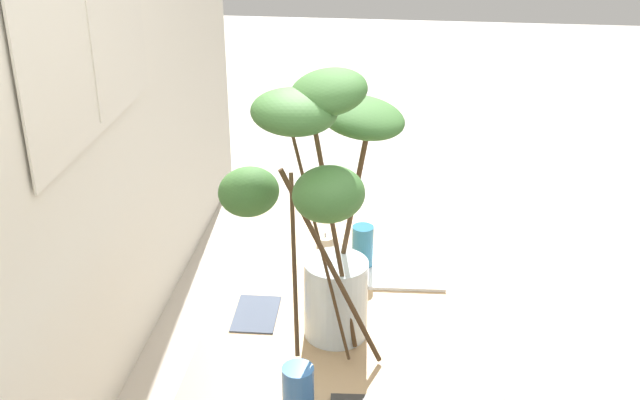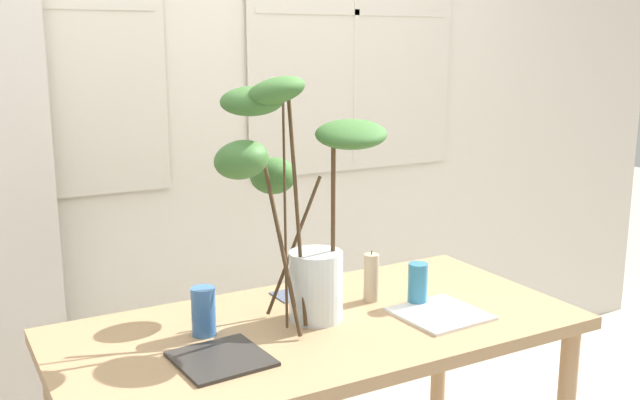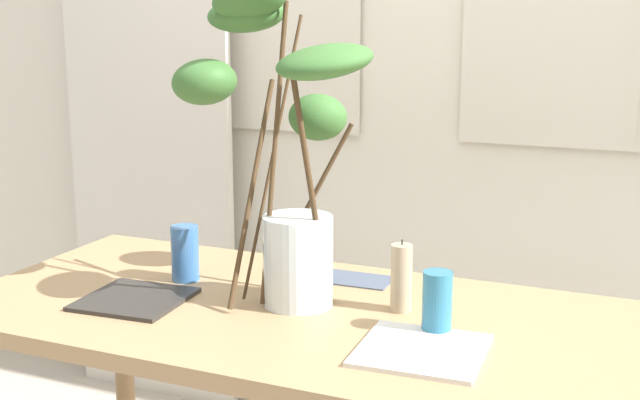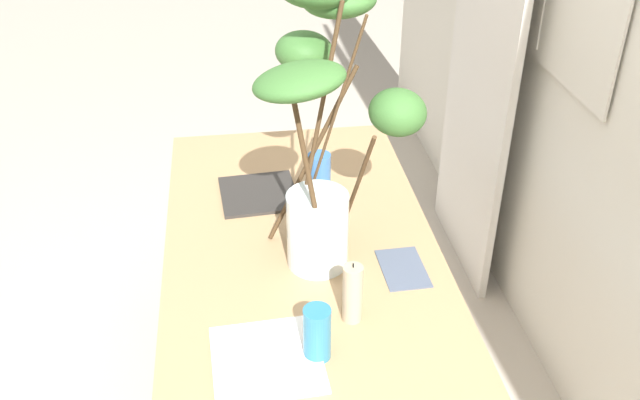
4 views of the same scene
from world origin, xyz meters
TOP-DOWN VIEW (x-y plane):
  - back_wall_with_windows at (0.00, 0.96)m, footprint 5.15×0.14m
  - curtain_sheer_side at (-0.94, 0.80)m, footprint 0.67×0.03m
  - dining_table at (0.00, 0.00)m, footprint 1.58×0.77m
  - vase_with_branches at (-0.05, 0.06)m, footprint 0.56×0.50m
  - drinking_glass_blue_left at (-0.34, 0.09)m, footprint 0.07×0.07m
  - drinking_glass_blue_right at (0.36, -0.01)m, footprint 0.06×0.06m
  - plate_square_left at (-0.36, -0.10)m, footprint 0.25×0.25m
  - plate_square_right at (0.36, -0.13)m, footprint 0.26×0.26m
  - napkin_folded at (0.07, 0.26)m, footprint 0.18×0.12m
  - pillar_candle at (0.24, 0.09)m, footprint 0.05×0.05m

SIDE VIEW (x-z plane):
  - dining_table at x=0.00m, z-range 0.29..1.02m
  - napkin_folded at x=0.07m, z-range 0.73..0.74m
  - plate_square_right at x=0.36m, z-range 0.73..0.74m
  - plate_square_left at x=-0.36m, z-range 0.73..0.74m
  - drinking_glass_blue_right at x=0.36m, z-range 0.73..0.87m
  - drinking_glass_blue_left at x=-0.34m, z-range 0.73..0.88m
  - pillar_candle at x=0.24m, z-range 0.73..0.90m
  - vase_with_branches at x=-0.05m, z-range 0.75..1.51m
  - curtain_sheer_side at x=-0.94m, z-range 0.00..2.41m
  - back_wall_with_windows at x=0.00m, z-range 0.01..2.84m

